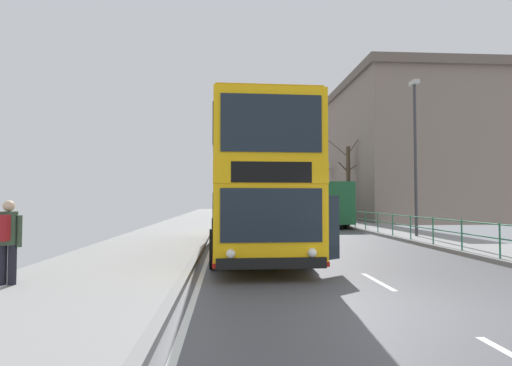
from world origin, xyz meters
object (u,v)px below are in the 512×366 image
object	(u,v)px
pedestrian_with_backpack	(7,236)
background_building_01	(394,182)
bare_tree_far_01	(322,188)
double_decker_bus_main	(251,186)
background_building_00	(408,152)
bare_tree_far_00	(348,182)
background_bus_far_lane	(317,203)
street_lamp_far_side	(415,145)

from	to	relation	value
pedestrian_with_backpack	background_building_01	size ratio (longest dim) A/B	0.11
bare_tree_far_01	pedestrian_with_backpack	bearing A→B (deg)	-112.68
double_decker_bus_main	background_building_00	world-z (taller)	background_building_00
bare_tree_far_00	double_decker_bus_main	bearing A→B (deg)	-115.22
background_building_00	pedestrian_with_backpack	bearing A→B (deg)	-125.73
background_bus_far_lane	double_decker_bus_main	bearing A→B (deg)	-110.24
double_decker_bus_main	background_bus_far_lane	xyz separation A→B (m)	(5.53, 15.00, -0.71)
street_lamp_far_side	bare_tree_far_01	world-z (taller)	street_lamp_far_side
pedestrian_with_backpack	bare_tree_far_01	distance (m)	35.48
bare_tree_far_00	background_building_00	world-z (taller)	background_building_00
bare_tree_far_01	background_building_00	distance (m)	8.75
double_decker_bus_main	bare_tree_far_01	xyz separation A→B (m)	(8.52, 26.84, 0.71)
bare_tree_far_00	background_building_01	distance (m)	21.00
background_bus_far_lane	bare_tree_far_00	xyz separation A→B (m)	(3.39, 3.94, 1.68)
double_decker_bus_main	bare_tree_far_01	distance (m)	28.17
bare_tree_far_01	street_lamp_far_side	bearing A→B (deg)	-91.49
double_decker_bus_main	background_building_01	world-z (taller)	background_building_01
double_decker_bus_main	background_building_01	distance (m)	41.90
street_lamp_far_side	background_building_01	distance (m)	34.44
pedestrian_with_backpack	bare_tree_far_01	size ratio (longest dim) A/B	0.28
double_decker_bus_main	pedestrian_with_backpack	xyz separation A→B (m)	(-5.14, -5.85, -1.20)
pedestrian_with_backpack	background_bus_far_lane	bearing A→B (deg)	62.89
double_decker_bus_main	background_bus_far_lane	bearing A→B (deg)	69.76
double_decker_bus_main	street_lamp_far_side	world-z (taller)	street_lamp_far_side
bare_tree_far_00	background_building_00	bearing A→B (deg)	32.70
background_bus_far_lane	background_building_01	bearing A→B (deg)	56.44
pedestrian_with_backpack	street_lamp_far_side	xyz separation A→B (m)	(13.08, 10.36, 3.27)
background_bus_far_lane	background_building_00	size ratio (longest dim) A/B	0.53
pedestrian_with_backpack	street_lamp_far_side	bearing A→B (deg)	38.39
background_building_01	pedestrian_with_backpack	bearing A→B (deg)	-120.51
bare_tree_far_00	background_building_01	bearing A→B (deg)	58.21
double_decker_bus_main	background_building_00	size ratio (longest dim) A/B	0.61
double_decker_bus_main	street_lamp_far_side	size ratio (longest dim) A/B	1.52
background_bus_far_lane	bare_tree_far_00	bearing A→B (deg)	49.30
background_building_01	bare_tree_far_01	bearing A→B (deg)	-139.06
bare_tree_far_01	background_building_01	xyz separation A→B (m)	(11.46, 9.94, 1.00)
bare_tree_far_01	background_building_00	world-z (taller)	background_building_00
street_lamp_far_side	background_building_00	size ratio (longest dim) A/B	0.40
bare_tree_far_01	background_building_00	bearing A→B (deg)	-24.71
street_lamp_far_side	bare_tree_far_00	size ratio (longest dim) A/B	1.09
background_building_00	background_bus_far_lane	bearing A→B (deg)	-140.92
pedestrian_with_backpack	background_building_01	bearing A→B (deg)	59.49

